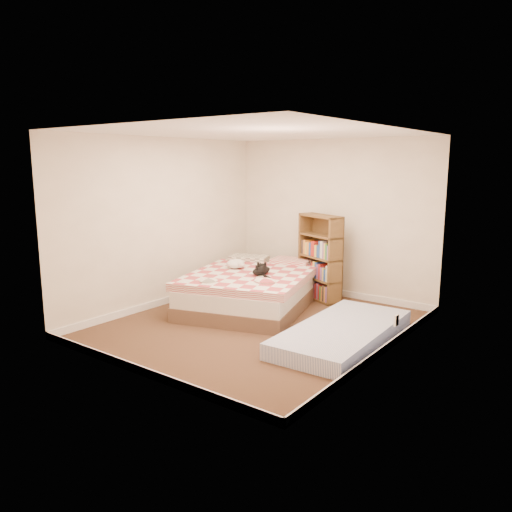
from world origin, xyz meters
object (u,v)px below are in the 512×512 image
Objects in this scene: black_cat at (263,270)px; white_dog at (236,264)px; bookshelf at (320,267)px; floor_mattress at (343,333)px; bed at (254,288)px.

white_dog reaches higher than black_cat.
white_dog is (-0.57, 0.08, 0.01)m from black_cat.
black_cat is (-0.36, -1.06, 0.09)m from bookshelf.
bookshelf reaches higher than white_dog.
black_cat reaches higher than floor_mattress.
white_dog reaches higher than bed.
floor_mattress is at bearing -33.88° from bed.
bookshelf is (0.60, 0.96, 0.23)m from bed.
bookshelf is at bearing 39.48° from black_cat.
bed is 1.86m from floor_mattress.
black_cat is (0.24, -0.10, 0.33)m from bed.
black_cat is at bearing -43.61° from white_dog.
bookshelf is 0.62× the size of floor_mattress.
floor_mattress is 5.52× the size of white_dog.
white_dog is at bearing 165.93° from bed.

